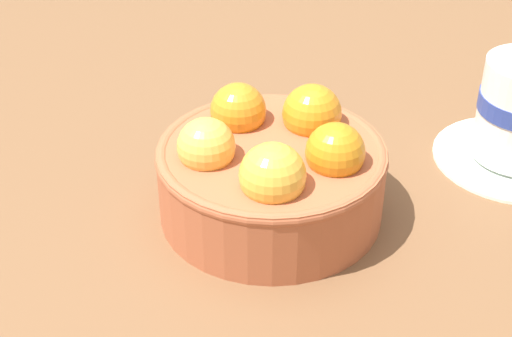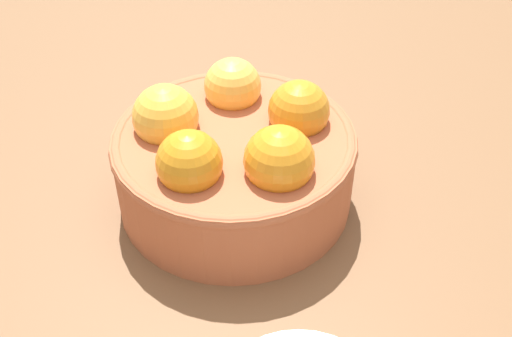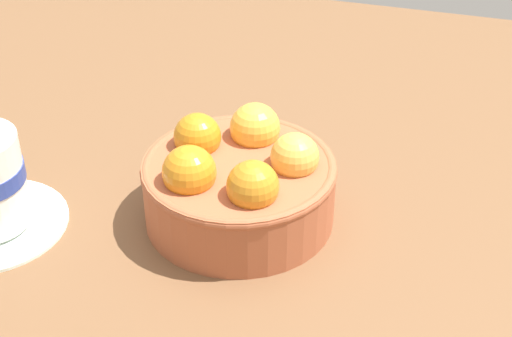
{
  "view_description": "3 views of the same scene",
  "coord_description": "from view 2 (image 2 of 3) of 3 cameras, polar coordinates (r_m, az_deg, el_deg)",
  "views": [
    {
      "loc": [
        -0.81,
        -46.05,
        34.54
      ],
      "look_at": [
        -1.11,
        0.78,
        3.41
      ],
      "focal_mm": 53.86,
      "sensor_mm": 36.0,
      "label": 1
    },
    {
      "loc": [
        32.43,
        8.04,
        30.97
      ],
      "look_at": [
        0.51,
        1.61,
        3.41
      ],
      "focal_mm": 44.16,
      "sensor_mm": 36.0,
      "label": 2
    },
    {
      "loc": [
        -16.95,
        50.73,
        40.93
      ],
      "look_at": [
        -1.42,
        -0.3,
        5.21
      ],
      "focal_mm": 53.69,
      "sensor_mm": 36.0,
      "label": 3
    }
  ],
  "objects": [
    {
      "name": "terracotta_bowl",
      "position": [
        0.43,
        -1.98,
        1.06
      ],
      "size": [
        16.6,
        16.6,
        8.71
      ],
      "color": "#AD5938",
      "rests_on": "ground_plane"
    },
    {
      "name": "ground_plane",
      "position": [
        0.47,
        -1.82,
        -4.1
      ],
      "size": [
        113.59,
        104.94,
        3.32
      ],
      "primitive_type": "cube",
      "color": "brown"
    }
  ]
}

